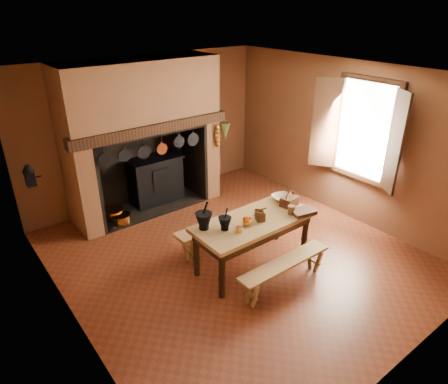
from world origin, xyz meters
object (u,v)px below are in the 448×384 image
at_px(coffee_grinder, 260,216).
at_px(wicker_basket, 289,201).
at_px(work_table, 253,227).
at_px(iron_range, 156,179).
at_px(bench_front, 285,268).
at_px(mixing_bowl, 282,198).

height_order(coffee_grinder, wicker_basket, wicker_basket).
bearing_deg(coffee_grinder, work_table, 150.40).
bearing_deg(coffee_grinder, iron_range, 115.13).
height_order(iron_range, bench_front, iron_range).
bearing_deg(mixing_bowl, bench_front, -131.99).
relative_size(work_table, coffee_grinder, 9.80).
xyz_separation_m(iron_range, work_table, (0.09, -2.79, 0.18)).
relative_size(coffee_grinder, wicker_basket, 0.63).
bearing_deg(mixing_bowl, wicker_basket, -103.59).
xyz_separation_m(mixing_bowl, wicker_basket, (-0.05, -0.20, 0.04)).
xyz_separation_m(work_table, wicker_basket, (0.73, -0.01, 0.21)).
distance_m(iron_range, bench_front, 3.47).
bearing_deg(work_table, wicker_basket, -0.83).
distance_m(mixing_bowl, wicker_basket, 0.21).
bearing_deg(wicker_basket, mixing_bowl, 66.32).
distance_m(bench_front, coffee_grinder, 0.81).
bearing_deg(bench_front, wicker_basket, 42.25).
height_order(bench_front, wicker_basket, wicker_basket).
distance_m(iron_range, work_table, 2.80).
height_order(work_table, wicker_basket, wicker_basket).
height_order(work_table, bench_front, work_table).
bearing_deg(mixing_bowl, coffee_grinder, -159.52).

